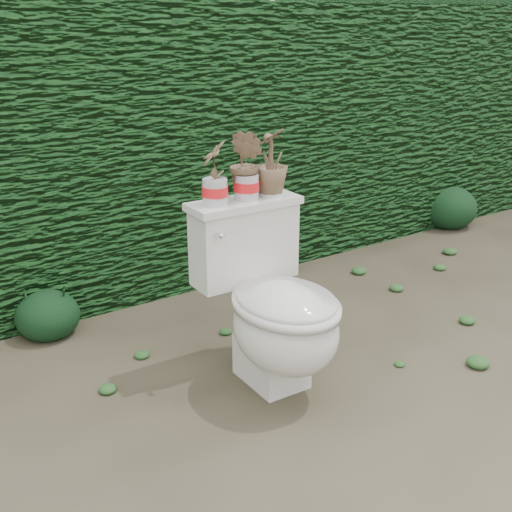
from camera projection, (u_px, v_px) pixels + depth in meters
ground at (283, 381)px, 2.84m from camera, size 60.00×60.00×0.00m
hedge at (123, 146)px, 3.80m from camera, size 8.00×1.00×1.60m
toilet at (274, 309)px, 2.71m from camera, size 0.51×0.69×0.78m
potted_plant_left at (215, 175)px, 2.64m from camera, size 0.14×0.16×0.25m
potted_plant_center at (246, 166)px, 2.71m from camera, size 0.15×0.17×0.29m
potted_plant_right at (271, 164)px, 2.77m from camera, size 0.22×0.22×0.28m
liriope_clump_1 at (47, 310)px, 3.22m from camera, size 0.32×0.32×0.26m
liriope_clump_2 at (272, 255)px, 4.01m from camera, size 0.30×0.30×0.24m
liriope_clump_3 at (449, 204)px, 4.93m from camera, size 0.42×0.42×0.34m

